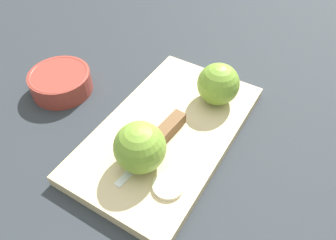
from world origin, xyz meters
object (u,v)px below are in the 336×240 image
object	(u,v)px
apple_half_left	(218,84)
apple_half_right	(140,147)
bowl	(60,81)
knife	(166,131)

from	to	relation	value
apple_half_left	apple_half_right	world-z (taller)	apple_half_right
bowl	knife	bearing A→B (deg)	81.37
apple_half_left	apple_half_right	size ratio (longest dim) A/B	0.96
apple_half_left	bowl	world-z (taller)	apple_half_left
apple_half_left	bowl	xyz separation A→B (m)	(0.08, -0.31, -0.04)
apple_half_left	knife	bearing A→B (deg)	95.29
apple_half_right	knife	xyz separation A→B (m)	(-0.07, 0.01, -0.03)
knife	apple_half_left	bearing A→B (deg)	169.13
apple_half_left	bowl	size ratio (longest dim) A/B	0.64
apple_half_right	knife	bearing A→B (deg)	-105.51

